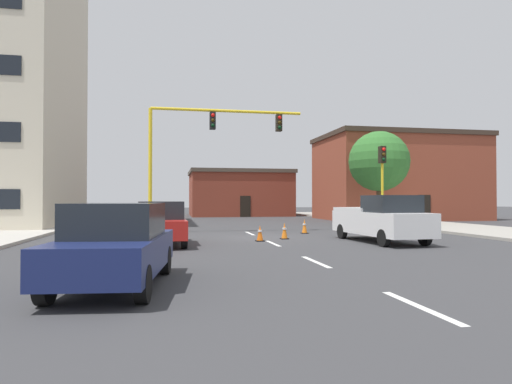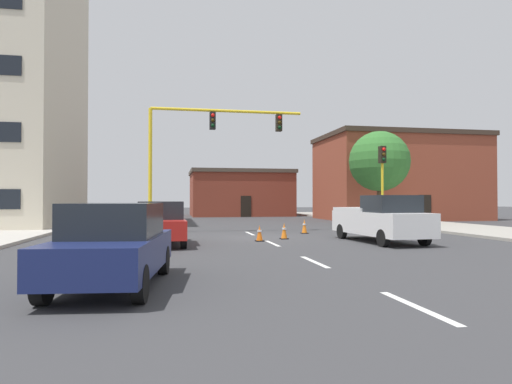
% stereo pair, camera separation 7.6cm
% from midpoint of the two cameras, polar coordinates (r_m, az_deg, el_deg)
% --- Properties ---
extents(ground_plane, '(160.00, 160.00, 0.00)m').
position_cam_midpoint_polar(ground_plane, '(21.34, 0.28, -5.85)').
color(ground_plane, '#38383A').
extents(sidewalk_left, '(6.00, 56.00, 0.14)m').
position_cam_midpoint_polar(sidewalk_left, '(30.32, -28.34, -4.16)').
color(sidewalk_left, '#B2ADA3').
rests_on(sidewalk_left, ground_plane).
extents(sidewalk_right, '(6.00, 56.00, 0.14)m').
position_cam_midpoint_polar(sidewalk_right, '(33.69, 20.11, -3.88)').
color(sidewalk_right, '#9E998E').
rests_on(sidewalk_right, ground_plane).
extents(lane_stripe_seg_0, '(0.16, 2.40, 0.01)m').
position_cam_midpoint_polar(lane_stripe_seg_0, '(8.20, 20.05, -13.68)').
color(lane_stripe_seg_0, silver).
rests_on(lane_stripe_seg_0, ground_plane).
extents(lane_stripe_seg_1, '(0.16, 2.40, 0.01)m').
position_cam_midpoint_polar(lane_stripe_seg_1, '(13.15, 7.51, -8.88)').
color(lane_stripe_seg_1, silver).
rests_on(lane_stripe_seg_1, ground_plane).
extents(lane_stripe_seg_2, '(0.16, 2.40, 0.01)m').
position_cam_midpoint_polar(lane_stripe_seg_2, '(18.42, 2.09, -6.62)').
color(lane_stripe_seg_2, silver).
rests_on(lane_stripe_seg_2, ground_plane).
extents(lane_stripe_seg_3, '(0.16, 2.40, 0.01)m').
position_cam_midpoint_polar(lane_stripe_seg_3, '(23.79, -0.88, -5.34)').
color(lane_stripe_seg_3, silver).
rests_on(lane_stripe_seg_3, ground_plane).
extents(building_brick_center, '(11.20, 9.07, 5.07)m').
position_cam_midpoint_polar(building_brick_center, '(50.34, -2.24, -0.14)').
color(building_brick_center, brown).
rests_on(building_brick_center, ground_plane).
extents(building_row_right, '(13.89, 9.06, 7.70)m').
position_cam_midpoint_polar(building_row_right, '(42.85, 17.67, 1.81)').
color(building_row_right, brown).
rests_on(building_row_right, ground_plane).
extents(traffic_signal_gantry, '(9.28, 1.20, 6.83)m').
position_cam_midpoint_polar(traffic_signal_gantry, '(24.46, -10.73, 0.08)').
color(traffic_signal_gantry, yellow).
rests_on(traffic_signal_gantry, ground_plane).
extents(traffic_light_pole_right, '(0.32, 0.47, 4.80)m').
position_cam_midpoint_polar(traffic_light_pole_right, '(25.75, 15.86, 2.88)').
color(traffic_light_pole_right, yellow).
rests_on(traffic_light_pole_right, ground_plane).
extents(tree_right_mid, '(4.41, 4.41, 6.83)m').
position_cam_midpoint_polar(tree_right_mid, '(33.80, 15.45, 3.80)').
color(tree_right_mid, '#4C3823').
rests_on(tree_right_mid, ground_plane).
extents(pickup_truck_white, '(2.32, 5.51, 1.99)m').
position_cam_midpoint_polar(pickup_truck_white, '(19.66, 15.65, -3.39)').
color(pickup_truck_white, white).
rests_on(pickup_truck_white, ground_plane).
extents(sedan_navy_near_left, '(2.34, 4.68, 1.74)m').
position_cam_midpoint_polar(sedan_navy_near_left, '(9.75, -17.75, -6.39)').
color(sedan_navy_near_left, navy).
rests_on(sedan_navy_near_left, ground_plane).
extents(sedan_red_mid_left, '(1.95, 4.54, 1.74)m').
position_cam_midpoint_polar(sedan_red_mid_left, '(18.19, -12.17, -3.88)').
color(sedan_red_mid_left, '#B21E19').
rests_on(sedan_red_mid_left, ground_plane).
extents(traffic_cone_roadside_a, '(0.36, 0.36, 0.70)m').
position_cam_midpoint_polar(traffic_cone_roadside_a, '(19.34, 0.40, -5.34)').
color(traffic_cone_roadside_a, black).
rests_on(traffic_cone_roadside_a, ground_plane).
extents(traffic_cone_roadside_b, '(0.36, 0.36, 0.77)m').
position_cam_midpoint_polar(traffic_cone_roadside_b, '(23.90, 6.16, -4.42)').
color(traffic_cone_roadside_b, black).
rests_on(traffic_cone_roadside_b, ground_plane).
extents(traffic_cone_roadside_c, '(0.36, 0.36, 0.75)m').
position_cam_midpoint_polar(traffic_cone_roadside_c, '(20.44, 3.57, -5.03)').
color(traffic_cone_roadside_c, black).
rests_on(traffic_cone_roadside_c, ground_plane).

